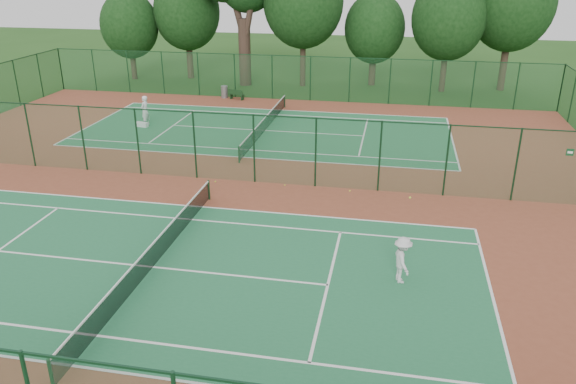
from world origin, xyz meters
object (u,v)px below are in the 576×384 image
(trash_bin, at_px, (224,92))
(bench, at_px, (236,94))
(player_far, at_px, (145,111))
(player_near, at_px, (402,260))
(kit_bag, at_px, (142,125))

(trash_bin, bearing_deg, bench, -21.79)
(player_far, bearing_deg, player_near, 51.78)
(bench, bearing_deg, player_near, -45.32)
(trash_bin, height_order, kit_bag, trash_bin)
(player_far, height_order, trash_bin, player_far)
(player_near, height_order, kit_bag, player_near)
(trash_bin, xyz_separation_m, bench, (1.11, -0.44, -0.06))
(player_far, relative_size, bench, 1.47)
(player_near, distance_m, bench, 28.63)
(bench, relative_size, kit_bag, 1.64)
(kit_bag, bearing_deg, player_near, -34.66)
(kit_bag, bearing_deg, trash_bin, 81.67)
(player_near, xyz_separation_m, bench, (-13.16, 25.42, -0.44))
(player_far, bearing_deg, kit_bag, -13.48)
(player_near, height_order, bench, player_near)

